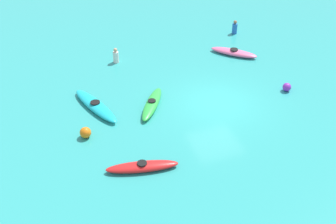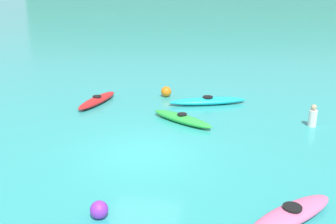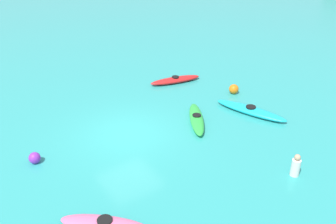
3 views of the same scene
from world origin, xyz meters
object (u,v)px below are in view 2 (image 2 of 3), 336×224
kayak_cyan (208,101)px  buoy_orange (166,92)px  kayak_red (97,100)px  kayak_green (182,119)px  buoy_purple (99,210)px  person_by_kayaks (313,117)px  kayak_pink (292,214)px

kayak_cyan → buoy_orange: buoy_orange is taller
kayak_red → kayak_green: (4.18, -1.80, -0.00)m
buoy_purple → person_by_kayaks: bearing=51.1°
kayak_pink → buoy_orange: (-4.82, 9.73, 0.09)m
kayak_green → kayak_red: bearing=156.7°
kayak_pink → kayak_cyan: same height
kayak_pink → person_by_kayaks: person_by_kayaks is taller
kayak_green → buoy_orange: (-1.29, 3.50, 0.09)m
buoy_orange → person_by_kayaks: bearing=-25.6°
kayak_red → kayak_cyan: size_ratio=0.83×
kayak_red → person_by_kayaks: (9.20, -1.32, 0.22)m
kayak_red → person_by_kayaks: bearing=-8.2°
kayak_green → kayak_cyan: bearing=73.0°
kayak_pink → buoy_orange: bearing=116.4°
kayak_red → buoy_orange: 3.35m
buoy_purple → person_by_kayaks: size_ratio=0.50×
buoy_orange → person_by_kayaks: 6.99m
kayak_red → person_by_kayaks: person_by_kayaks is taller
kayak_red → kayak_green: bearing=-23.3°
kayak_red → buoy_purple: 9.32m
buoy_orange → person_by_kayaks: size_ratio=0.57×
kayak_cyan → buoy_purple: bearing=-100.5°
kayak_red → kayak_cyan: 5.04m
kayak_red → kayak_green: same height
buoy_purple → kayak_pink: bearing=9.1°
buoy_purple → kayak_red: bearing=110.1°
kayak_cyan → buoy_orange: 2.27m
kayak_red → kayak_pink: bearing=-46.2°
kayak_pink → buoy_orange: size_ratio=4.94×
kayak_green → person_by_kayaks: size_ratio=3.18×
kayak_pink → buoy_orange: buoy_orange is taller
kayak_pink → person_by_kayaks: 6.87m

